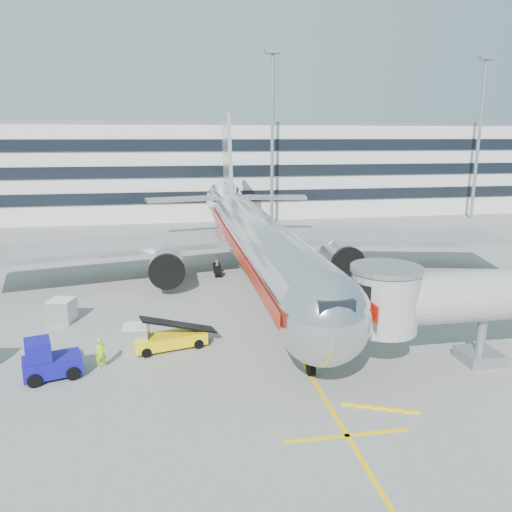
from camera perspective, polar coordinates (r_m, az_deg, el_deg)
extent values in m
plane|color=gray|center=(36.46, 2.77, -7.84)|extent=(180.00, 180.00, 0.00)
cube|color=yellow|center=(45.74, 0.04, -3.36)|extent=(0.25, 70.00, 0.01)
cube|color=yellow|center=(24.45, 10.37, -19.54)|extent=(6.00, 0.25, 0.01)
cylinder|color=silver|center=(42.78, 0.51, 1.27)|extent=(5.00, 36.00, 5.00)
sphere|color=silver|center=(25.95, 7.72, -7.04)|extent=(5.00, 5.00, 5.00)
cone|color=silver|center=(65.12, -3.15, 5.99)|extent=(5.00, 10.00, 5.00)
cube|color=black|center=(24.23, 8.87, -5.76)|extent=(1.80, 1.20, 0.90)
cube|color=#B7B7BC|center=(51.89, 13.66, 2.15)|extent=(24.95, 12.07, 0.50)
cube|color=#B7B7BC|center=(47.97, -16.19, 1.09)|extent=(24.95, 12.07, 0.50)
cylinder|color=#99999E|center=(47.15, 9.67, -0.27)|extent=(3.00, 4.20, 3.00)
cylinder|color=#99999E|center=(44.52, -10.15, -1.11)|extent=(3.00, 4.20, 3.00)
cylinder|color=black|center=(45.33, 10.50, -0.86)|extent=(3.10, 0.50, 3.10)
cylinder|color=black|center=(42.59, -10.15, -1.78)|extent=(3.10, 0.50, 3.10)
cube|color=#B7B7BC|center=(65.19, -3.26, 9.89)|extent=(0.45, 9.39, 13.72)
cube|color=#B7B7BC|center=(66.88, 1.45, 6.72)|extent=(10.41, 4.94, 0.35)
cube|color=#B7B7BC|center=(65.63, -8.07, 6.47)|extent=(10.41, 4.94, 0.35)
cylinder|color=gray|center=(28.99, 6.31, -11.81)|extent=(0.24, 0.24, 1.80)
cylinder|color=black|center=(29.18, 6.29, -12.61)|extent=(0.35, 0.90, 0.90)
cylinder|color=gray|center=(49.86, 2.88, -0.76)|extent=(0.30, 0.30, 2.00)
cylinder|color=gray|center=(48.88, -4.46, -1.08)|extent=(0.30, 0.30, 2.00)
cube|color=red|center=(43.23, 3.80, 1.77)|extent=(0.06, 38.00, 0.90)
cube|color=red|center=(42.34, -2.85, 1.54)|extent=(0.06, 38.00, 0.90)
cylinder|color=#A8A8A3|center=(32.22, 24.76, -4.10)|extent=(13.00, 3.00, 3.00)
cylinder|color=#A8A8A3|center=(29.17, 14.46, -5.03)|extent=(3.80, 3.80, 3.40)
cylinder|color=gray|center=(28.64, 14.68, -1.41)|extent=(4.00, 4.00, 0.30)
cube|color=black|center=(28.67, 12.08, -5.22)|extent=(1.40, 2.60, 2.60)
cylinder|color=gray|center=(33.04, 24.32, -8.41)|extent=(0.56, 0.56, 3.20)
cube|color=gray|center=(33.51, 24.11, -10.40)|extent=(2.20, 2.20, 0.70)
cylinder|color=black|center=(33.03, 22.79, -10.61)|extent=(0.35, 0.70, 0.70)
cylinder|color=black|center=(34.00, 25.39, -10.19)|extent=(0.35, 0.70, 0.70)
cube|color=silver|center=(91.62, -5.20, 9.81)|extent=(150.00, 24.00, 15.00)
cube|color=black|center=(79.92, -4.42, 6.78)|extent=(150.00, 0.30, 1.80)
cube|color=black|center=(79.56, -4.47, 9.64)|extent=(150.00, 0.30, 1.80)
cube|color=black|center=(79.40, -4.52, 12.52)|extent=(150.00, 0.30, 1.80)
cube|color=gray|center=(91.46, -5.31, 14.69)|extent=(150.00, 24.00, 0.60)
cylinder|color=gray|center=(76.72, 1.87, 12.90)|extent=(0.50, 0.50, 25.00)
cube|color=gray|center=(77.65, 1.94, 22.31)|extent=(2.40, 1.20, 0.50)
cylinder|color=gray|center=(89.99, 24.08, 11.85)|extent=(0.50, 0.50, 25.00)
cube|color=gray|center=(90.78, 24.89, 19.85)|extent=(2.40, 1.20, 0.50)
cube|color=yellow|center=(32.84, -9.82, -9.42)|extent=(4.85, 2.71, 0.73)
cube|color=black|center=(32.49, -9.89, -7.89)|extent=(4.96, 2.25, 1.60)
cylinder|color=black|center=(33.30, -12.94, -9.73)|extent=(0.68, 0.43, 0.63)
cylinder|color=black|center=(31.98, -12.44, -10.71)|extent=(0.68, 0.43, 0.63)
cylinder|color=black|center=(33.98, -7.34, -9.01)|extent=(0.68, 0.43, 0.63)
cylinder|color=black|center=(32.69, -6.61, -9.92)|extent=(0.68, 0.43, 0.63)
cube|color=#110C8B|center=(30.93, -22.24, -11.47)|extent=(3.45, 2.55, 0.99)
cube|color=#110C8B|center=(30.53, -23.66, -9.91)|extent=(1.73, 1.95, 1.21)
cube|color=black|center=(30.39, -23.73, -9.24)|extent=(1.56, 1.71, 0.11)
cylinder|color=black|center=(31.81, -24.11, -11.61)|extent=(0.83, 0.53, 0.77)
cylinder|color=black|center=(30.30, -23.98, -12.87)|extent=(0.83, 0.53, 0.77)
cylinder|color=black|center=(31.87, -20.49, -11.22)|extent=(0.83, 0.53, 0.77)
cylinder|color=black|center=(30.37, -20.16, -12.45)|extent=(0.83, 0.53, 0.77)
cube|color=#A6A8AD|center=(39.29, -21.28, -5.88)|extent=(2.00, 2.00, 1.69)
cube|color=white|center=(39.03, -21.39, -4.68)|extent=(2.00, 2.00, 0.06)
cube|color=#A6A8AD|center=(32.87, -13.51, -9.15)|extent=(1.64, 1.64, 1.61)
cube|color=white|center=(32.57, -13.59, -7.81)|extent=(1.64, 1.64, 0.06)
imported|color=#97EA18|center=(30.94, -17.29, -10.60)|extent=(0.82, 0.75, 1.87)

